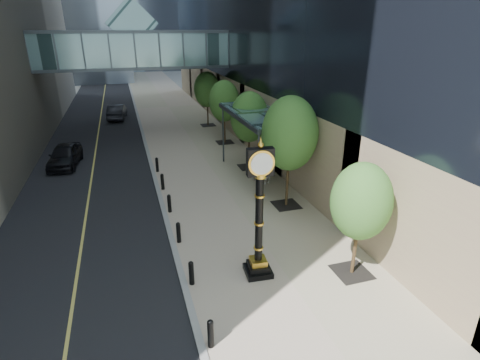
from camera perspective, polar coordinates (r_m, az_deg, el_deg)
name	(u,v)px	position (r m, az deg, el deg)	size (l,w,h in m)	color
ground	(304,351)	(12.79, 9.77, -24.32)	(320.00, 320.00, 0.00)	gray
road	(102,111)	(48.62, -20.35, 9.84)	(8.00, 180.00, 0.02)	black
sidewalk	(169,107)	(48.86, -10.84, 10.88)	(8.00, 180.00, 0.06)	tan
curb	(136,109)	(48.57, -15.59, 10.41)	(0.25, 180.00, 0.07)	gray
skywalk	(134,47)	(35.74, -15.88, 18.92)	(17.00, 4.20, 5.80)	slate
entrance_canopy	(258,115)	(23.63, 2.74, 9.83)	(3.00, 8.00, 4.38)	#383F44
bollard_row	(174,218)	(18.89, -10.08, -5.68)	(0.20, 16.20, 0.90)	black
street_trees	(249,116)	(25.72, 1.35, 9.78)	(2.95, 28.43, 6.06)	black
street_clock	(259,221)	(14.26, 2.92, -6.24)	(1.11, 1.11, 5.49)	black
pedestrian	(267,172)	(23.49, 4.12, 1.27)	(0.59, 0.39, 1.63)	#B0ABA2
car_near	(65,155)	(29.57, -25.13, 3.44)	(1.83, 4.55, 1.55)	black
car_far	(117,112)	(43.47, -18.23, 9.86)	(1.65, 4.74, 1.56)	black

